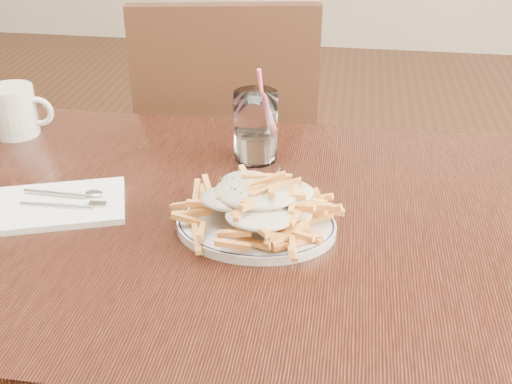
% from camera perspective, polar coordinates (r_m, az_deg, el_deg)
% --- Properties ---
extents(table, '(1.20, 0.80, 0.75)m').
position_cam_1_polar(table, '(1.12, -5.26, -5.24)').
color(table, black).
rests_on(table, ground).
extents(chair_far, '(0.52, 0.52, 0.97)m').
position_cam_1_polar(chair_far, '(1.75, -2.52, 3.73)').
color(chair_far, '#311B10').
rests_on(chair_far, ground).
extents(fries_plate, '(0.27, 0.24, 0.02)m').
position_cam_1_polar(fries_plate, '(1.03, 0.00, -2.97)').
color(fries_plate, silver).
rests_on(fries_plate, table).
extents(loaded_fries, '(0.25, 0.20, 0.07)m').
position_cam_1_polar(loaded_fries, '(1.00, 0.00, -0.65)').
color(loaded_fries, gold).
rests_on(loaded_fries, fries_plate).
extents(napkin, '(0.26, 0.22, 0.01)m').
position_cam_1_polar(napkin, '(1.14, -17.33, -1.15)').
color(napkin, white).
rests_on(napkin, table).
extents(cutlery, '(0.16, 0.06, 0.01)m').
position_cam_1_polar(cutlery, '(1.14, -17.31, -0.67)').
color(cutlery, silver).
rests_on(cutlery, napkin).
extents(water_glass, '(0.08, 0.08, 0.18)m').
position_cam_1_polar(water_glass, '(1.23, -0.02, 5.47)').
color(water_glass, white).
rests_on(water_glass, table).
extents(coffee_mug, '(0.13, 0.09, 0.10)m').
position_cam_1_polar(coffee_mug, '(1.43, -20.66, 6.76)').
color(coffee_mug, silver).
rests_on(coffee_mug, table).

